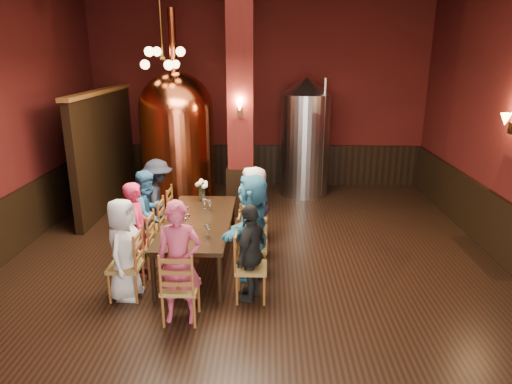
{
  "coord_description": "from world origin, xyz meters",
  "views": [
    {
      "loc": [
        0.25,
        -6.15,
        3.23
      ],
      "look_at": [
        0.07,
        0.2,
        1.26
      ],
      "focal_mm": 32.0,
      "sensor_mm": 36.0,
      "label": 1
    }
  ],
  "objects_px": {
    "rose_vase": "(202,187)",
    "steel_vessel": "(305,137)",
    "person_1": "(138,229)",
    "copper_kettle": "(178,139)",
    "person_2": "(149,214)",
    "person_0": "(124,249)",
    "dining_table": "(198,224)"
  },
  "relations": [
    {
      "from": "dining_table",
      "to": "rose_vase",
      "type": "xyz_separation_m",
      "value": [
        -0.07,
        0.94,
        0.31
      ]
    },
    {
      "from": "person_0",
      "to": "person_1",
      "type": "distance_m",
      "value": 0.67
    },
    {
      "from": "person_1",
      "to": "copper_kettle",
      "type": "xyz_separation_m",
      "value": [
        0.02,
        3.18,
        0.75
      ]
    },
    {
      "from": "dining_table",
      "to": "person_0",
      "type": "distance_m",
      "value": 1.31
    },
    {
      "from": "dining_table",
      "to": "rose_vase",
      "type": "relative_size",
      "value": 6.29
    },
    {
      "from": "person_0",
      "to": "steel_vessel",
      "type": "bearing_deg",
      "value": -23.93
    },
    {
      "from": "dining_table",
      "to": "steel_vessel",
      "type": "bearing_deg",
      "value": 63.43
    },
    {
      "from": "person_0",
      "to": "copper_kettle",
      "type": "height_order",
      "value": "copper_kettle"
    },
    {
      "from": "steel_vessel",
      "to": "rose_vase",
      "type": "xyz_separation_m",
      "value": [
        -1.97,
        -2.87,
        -0.34
      ]
    },
    {
      "from": "dining_table",
      "to": "steel_vessel",
      "type": "relative_size",
      "value": 0.89
    },
    {
      "from": "steel_vessel",
      "to": "person_1",
      "type": "bearing_deg",
      "value": -123.56
    },
    {
      "from": "copper_kettle",
      "to": "rose_vase",
      "type": "relative_size",
      "value": 10.56
    },
    {
      "from": "dining_table",
      "to": "person_1",
      "type": "height_order",
      "value": "person_1"
    },
    {
      "from": "copper_kettle",
      "to": "steel_vessel",
      "type": "relative_size",
      "value": 1.5
    },
    {
      "from": "person_0",
      "to": "copper_kettle",
      "type": "distance_m",
      "value": 3.92
    },
    {
      "from": "person_0",
      "to": "person_2",
      "type": "distance_m",
      "value": 1.33
    },
    {
      "from": "person_2",
      "to": "steel_vessel",
      "type": "relative_size",
      "value": 0.54
    },
    {
      "from": "person_0",
      "to": "rose_vase",
      "type": "height_order",
      "value": "person_0"
    },
    {
      "from": "person_0",
      "to": "steel_vessel",
      "type": "distance_m",
      "value": 5.58
    },
    {
      "from": "dining_table",
      "to": "steel_vessel",
      "type": "distance_m",
      "value": 4.31
    },
    {
      "from": "person_0",
      "to": "rose_vase",
      "type": "xyz_separation_m",
      "value": [
        0.78,
        1.94,
        0.3
      ]
    },
    {
      "from": "dining_table",
      "to": "rose_vase",
      "type": "distance_m",
      "value": 0.99
    },
    {
      "from": "person_2",
      "to": "copper_kettle",
      "type": "xyz_separation_m",
      "value": [
        0.02,
        2.52,
        0.75
      ]
    },
    {
      "from": "rose_vase",
      "to": "steel_vessel",
      "type": "bearing_deg",
      "value": 55.55
    },
    {
      "from": "person_2",
      "to": "dining_table",
      "type": "bearing_deg",
      "value": -91.12
    },
    {
      "from": "person_2",
      "to": "rose_vase",
      "type": "height_order",
      "value": "person_2"
    },
    {
      "from": "steel_vessel",
      "to": "copper_kettle",
      "type": "bearing_deg",
      "value": -160.48
    },
    {
      "from": "copper_kettle",
      "to": "rose_vase",
      "type": "distance_m",
      "value": 2.1
    },
    {
      "from": "dining_table",
      "to": "person_2",
      "type": "xyz_separation_m",
      "value": [
        -0.85,
        0.33,
        0.03
      ]
    },
    {
      "from": "person_1",
      "to": "rose_vase",
      "type": "xyz_separation_m",
      "value": [
        0.78,
        1.27,
        0.28
      ]
    },
    {
      "from": "rose_vase",
      "to": "person_1",
      "type": "bearing_deg",
      "value": -121.49
    },
    {
      "from": "person_0",
      "to": "person_1",
      "type": "xyz_separation_m",
      "value": [
        -0.0,
        0.67,
        0.02
      ]
    }
  ]
}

